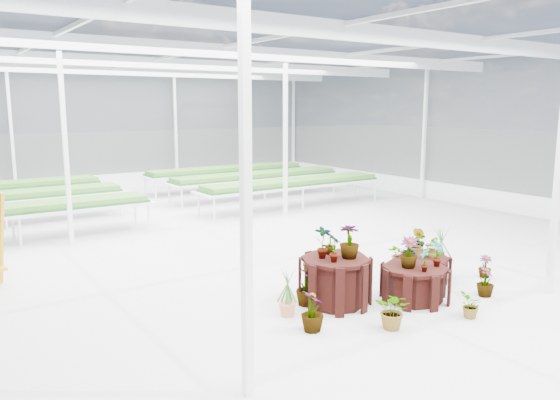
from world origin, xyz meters
TOP-DOWN VIEW (x-y plane):
  - ground_plane at (0.00, 0.00)m, footprint 24.00×24.00m
  - greenhouse_shell at (0.00, 0.00)m, footprint 18.00×24.00m
  - steel_frame at (0.00, 0.00)m, footprint 18.00×24.00m
  - nursery_benches at (0.00, 7.20)m, footprint 16.00×7.00m
  - plinth_tall at (-0.40, -2.37)m, footprint 1.37×1.37m
  - plinth_mid at (0.80, -2.97)m, footprint 1.34×1.34m
  - plinth_low at (1.80, -2.27)m, footprint 0.97×0.97m
  - nursery_plants at (0.63, -2.41)m, footprint 4.54×3.01m

SIDE VIEW (x-z plane):
  - ground_plane at x=0.00m, z-range 0.00..0.00m
  - plinth_low at x=1.80m, z-range 0.00..0.43m
  - plinth_mid at x=0.80m, z-range 0.00..0.58m
  - plinth_tall at x=-0.40m, z-range 0.00..0.78m
  - nursery_benches at x=0.00m, z-range 0.00..0.84m
  - nursery_plants at x=0.63m, z-range -0.20..1.14m
  - greenhouse_shell at x=0.00m, z-range 0.00..4.50m
  - steel_frame at x=0.00m, z-range 0.00..4.50m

